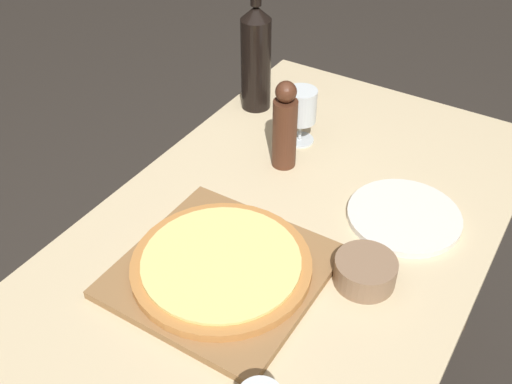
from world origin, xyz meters
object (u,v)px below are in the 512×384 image
at_px(wine_bottle, 256,56).
at_px(wine_glass, 301,108).
at_px(pepper_mill, 285,127).
at_px(small_bowl, 365,271).
at_px(pizza, 221,264).

relative_size(wine_bottle, wine_glass, 2.56).
height_order(pepper_mill, small_bowl, pepper_mill).
height_order(pepper_mill, wine_glass, pepper_mill).
bearing_deg(wine_bottle, pepper_mill, -44.39).
relative_size(wine_bottle, small_bowl, 3.11).
relative_size(wine_bottle, pepper_mill, 1.67).
height_order(wine_bottle, small_bowl, wine_bottle).
bearing_deg(pepper_mill, small_bowl, -37.90).
relative_size(pizza, wine_bottle, 0.94).
distance_m(wine_bottle, wine_glass, 0.21).
xyz_separation_m(pizza, pepper_mill, (-0.08, 0.38, 0.08)).
bearing_deg(pepper_mill, wine_glass, 97.74).
bearing_deg(pizza, small_bowl, 28.38).
bearing_deg(small_bowl, wine_glass, 133.16).
xyz_separation_m(wine_bottle, small_bowl, (0.52, -0.45, -0.12)).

